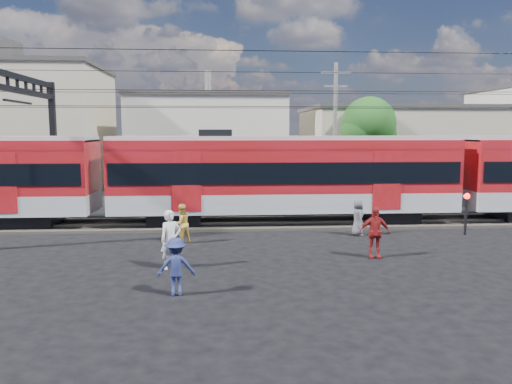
{
  "coord_description": "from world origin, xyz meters",
  "views": [
    {
      "loc": [
        -0.97,
        -15.29,
        4.39
      ],
      "look_at": [
        0.46,
        5.0,
        1.91
      ],
      "focal_mm": 35.0,
      "sensor_mm": 36.0,
      "label": 1
    }
  ],
  "objects_px": {
    "pedestrian_c": "(176,267)",
    "crossing_signal": "(466,205)",
    "commuter_train": "(288,174)",
    "pedestrian_a": "(171,239)"
  },
  "relations": [
    {
      "from": "commuter_train",
      "to": "pedestrian_c",
      "type": "height_order",
      "value": "commuter_train"
    },
    {
      "from": "crossing_signal",
      "to": "commuter_train",
      "type": "bearing_deg",
      "value": 157.06
    },
    {
      "from": "pedestrian_a",
      "to": "crossing_signal",
      "type": "distance_m",
      "value": 12.79
    },
    {
      "from": "pedestrian_c",
      "to": "crossing_signal",
      "type": "bearing_deg",
      "value": -152.42
    },
    {
      "from": "pedestrian_a",
      "to": "crossing_signal",
      "type": "relative_size",
      "value": 1.03
    },
    {
      "from": "commuter_train",
      "to": "pedestrian_c",
      "type": "distance_m",
      "value": 11.18
    },
    {
      "from": "pedestrian_c",
      "to": "crossing_signal",
      "type": "relative_size",
      "value": 0.86
    },
    {
      "from": "commuter_train",
      "to": "pedestrian_a",
      "type": "distance_m",
      "value": 9.0
    },
    {
      "from": "commuter_train",
      "to": "pedestrian_a",
      "type": "relative_size",
      "value": 26.52
    },
    {
      "from": "pedestrian_a",
      "to": "pedestrian_c",
      "type": "height_order",
      "value": "pedestrian_a"
    }
  ]
}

